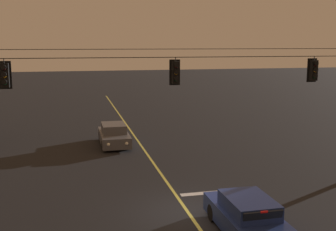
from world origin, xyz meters
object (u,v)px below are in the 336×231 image
at_px(traffic_light_centre, 314,70).
at_px(car_oncoming_lead, 114,135).
at_px(traffic_light_leftmost, 5,75).
at_px(car_waiting_near_lane, 247,217).
at_px(traffic_light_left_inner, 176,72).

xyz_separation_m(traffic_light_centre, car_oncoming_lead, (-8.50, 9.46, -4.73)).
bearing_deg(car_oncoming_lead, traffic_light_leftmost, -118.67).
xyz_separation_m(traffic_light_centre, car_waiting_near_lane, (-5.31, -4.81, -4.73)).
height_order(traffic_light_leftmost, car_oncoming_lead, traffic_light_leftmost).
height_order(traffic_light_leftmost, car_waiting_near_lane, traffic_light_leftmost).
height_order(car_waiting_near_lane, car_oncoming_lead, same).
bearing_deg(car_waiting_near_lane, traffic_light_centre, 42.19).
bearing_deg(traffic_light_leftmost, traffic_light_left_inner, 0.00).
bearing_deg(car_oncoming_lead, traffic_light_left_inner, -79.20).
distance_m(traffic_light_centre, car_oncoming_lead, 13.57).
xyz_separation_m(traffic_light_leftmost, traffic_light_left_inner, (6.98, 0.00, 0.00)).
bearing_deg(traffic_light_centre, traffic_light_leftmost, 180.00).
relative_size(traffic_light_leftmost, car_waiting_near_lane, 0.28).
distance_m(traffic_light_leftmost, car_waiting_near_lane, 10.74).
bearing_deg(traffic_light_left_inner, traffic_light_centre, 0.00).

